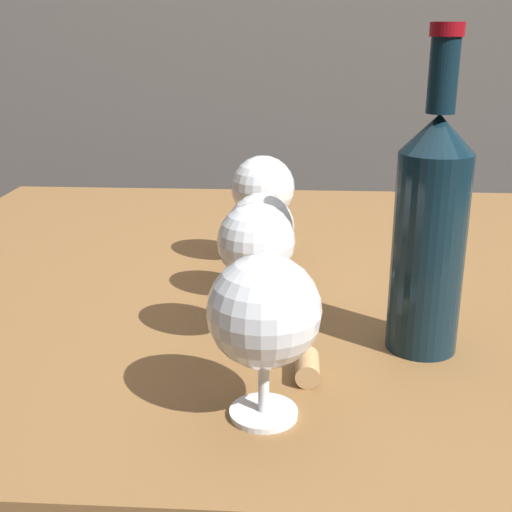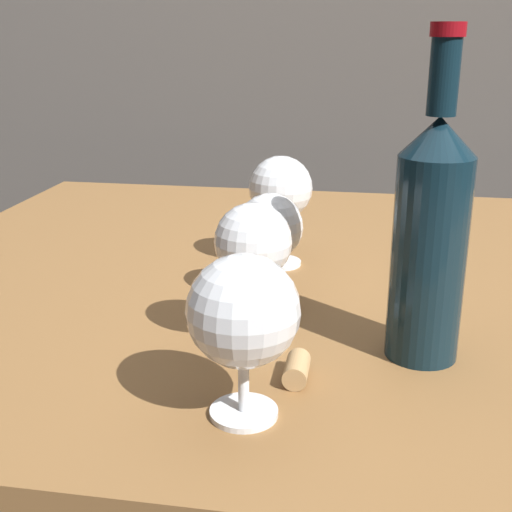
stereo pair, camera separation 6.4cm
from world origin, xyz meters
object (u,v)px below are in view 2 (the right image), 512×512
object	(u,v)px
wine_glass_rose	(256,246)
wine_glass_white	(247,313)
cork	(300,369)
wine_glass_chardonnay	(272,229)
wine_bottle	(433,235)
wine_glass_cabernet	(283,191)

from	to	relation	value
wine_glass_rose	wine_glass_white	bearing A→B (deg)	-83.71
wine_glass_rose	cork	size ratio (longest dim) A/B	3.49
wine_glass_chardonnay	wine_bottle	xyz separation A→B (m)	(0.17, -0.11, 0.04)
wine_glass_chardonnay	wine_glass_cabernet	distance (m)	0.12
wine_glass_chardonnay	wine_glass_cabernet	xyz separation A→B (m)	(-0.00, 0.12, 0.02)
wine_glass_cabernet	wine_glass_white	bearing A→B (deg)	-86.90
wine_glass_white	wine_glass_rose	distance (m)	0.13
wine_glass_cabernet	cork	distance (m)	0.33
wine_glass_white	wine_glass_rose	size ratio (longest dim) A/B	0.94
wine_glass_cabernet	wine_glass_rose	bearing A→B (deg)	-88.56
wine_glass_cabernet	wine_bottle	xyz separation A→B (m)	(0.17, -0.24, 0.02)
wine_glass_chardonnay	wine_bottle	bearing A→B (deg)	-34.78
wine_glass_chardonnay	wine_glass_white	bearing A→B (deg)	-86.31
wine_glass_rose	wine_glass_cabernet	distance (m)	0.25
wine_glass_chardonnay	wine_glass_rose	bearing A→B (deg)	-89.01
wine_glass_white	wine_glass_cabernet	xyz separation A→B (m)	(-0.02, 0.37, 0.01)
wine_glass_chardonnay	wine_bottle	world-z (taller)	wine_bottle
wine_glass_white	wine_bottle	size ratio (longest dim) A/B	0.45
wine_glass_rose	wine_glass_chardonnay	xyz separation A→B (m)	(-0.00, 0.12, -0.02)
wine_glass_rose	wine_glass_chardonnay	size ratio (longest dim) A/B	1.16
wine_glass_chardonnay	cork	xyz separation A→B (m)	(0.05, -0.19, -0.07)
wine_glass_chardonnay	wine_glass_cabernet	world-z (taller)	wine_glass_cabernet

